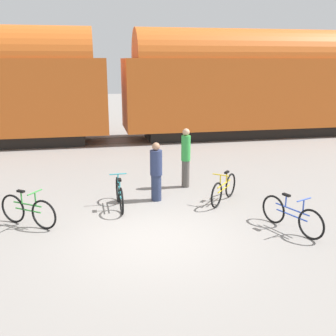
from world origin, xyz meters
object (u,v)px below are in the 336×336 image
(bicycle_yellow, at_px, (224,189))
(person_in_green, at_px, (186,157))
(freight_train, at_px, (115,83))
(person_in_navy, at_px, (156,172))
(bicycle_teal, at_px, (120,194))
(bicycle_blue, at_px, (291,216))
(bicycle_green, at_px, (28,211))

(bicycle_yellow, relative_size, person_in_green, 0.71)
(freight_train, bearing_deg, person_in_navy, -86.96)
(bicycle_teal, xyz_separation_m, bicycle_blue, (3.78, -2.27, -0.01))
(person_in_navy, bearing_deg, bicycle_green, -105.05)
(bicycle_blue, xyz_separation_m, person_in_green, (-1.61, 3.69, 0.58))
(bicycle_green, bearing_deg, bicycle_blue, -13.89)
(bicycle_green, relative_size, person_in_navy, 0.83)
(bicycle_yellow, bearing_deg, person_in_navy, 164.21)
(bicycle_blue, relative_size, person_in_navy, 1.01)
(freight_train, height_order, bicycle_green, freight_train)
(freight_train, xyz_separation_m, person_in_navy, (0.47, -8.85, -1.98))
(freight_train, distance_m, bicycle_yellow, 9.95)
(bicycle_yellow, xyz_separation_m, bicycle_blue, (0.90, -2.14, -0.00))
(bicycle_teal, relative_size, person_in_navy, 1.00)
(bicycle_green, xyz_separation_m, person_in_navy, (3.29, 1.17, 0.45))
(bicycle_green, bearing_deg, freight_train, 74.28)
(person_in_navy, bearing_deg, bicycle_teal, -104.51)
(bicycle_blue, xyz_separation_m, person_in_navy, (-2.71, 2.66, 0.47))
(bicycle_teal, xyz_separation_m, person_in_green, (2.17, 1.42, 0.58))
(bicycle_yellow, bearing_deg, freight_train, 103.73)
(bicycle_green, distance_m, person_in_navy, 3.53)
(bicycle_yellow, height_order, bicycle_green, bicycle_green)
(bicycle_yellow, xyz_separation_m, person_in_navy, (-1.82, 0.51, 0.46))
(person_in_green, bearing_deg, person_in_navy, -173.79)
(bicycle_blue, distance_m, person_in_green, 4.07)
(bicycle_yellow, distance_m, person_in_navy, 1.95)
(bicycle_green, relative_size, person_in_green, 0.75)
(freight_train, xyz_separation_m, bicycle_blue, (3.18, -11.51, -2.44))
(bicycle_yellow, distance_m, bicycle_blue, 2.32)
(bicycle_teal, xyz_separation_m, person_in_navy, (1.06, 0.39, 0.46))
(bicycle_teal, height_order, person_in_navy, person_in_navy)
(bicycle_yellow, bearing_deg, bicycle_teal, 177.55)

